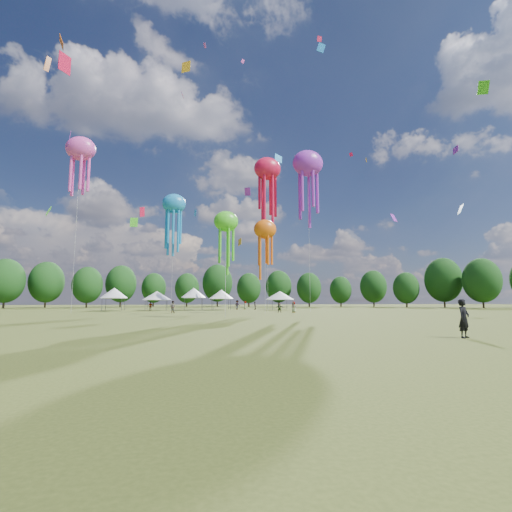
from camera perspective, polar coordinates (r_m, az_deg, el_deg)
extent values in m
plane|color=#384416|center=(19.45, 5.27, -12.34)|extent=(300.00, 300.00, 0.00)
imported|color=black|center=(21.27, 29.55, -8.42)|extent=(0.83, 0.71, 1.92)
imported|color=gray|center=(55.78, -12.81, -7.73)|extent=(1.03, 0.90, 1.78)
imported|color=gray|center=(77.65, -1.69, -7.65)|extent=(0.60, 0.87, 1.70)
imported|color=gray|center=(75.65, -0.18, -7.70)|extent=(0.76, 0.90, 1.62)
imported|color=gray|center=(77.44, -2.93, -7.57)|extent=(1.42, 1.18, 1.90)
imported|color=gray|center=(70.66, -16.07, -7.50)|extent=(1.00, 0.61, 1.59)
imported|color=gray|center=(58.40, 3.66, -7.97)|extent=(1.47, 0.71, 1.52)
imported|color=gray|center=(60.89, -12.86, -7.67)|extent=(0.72, 0.75, 1.73)
imported|color=gray|center=(58.27, 5.88, -7.87)|extent=(0.94, 0.97, 1.68)
cylinder|color=#47474C|center=(71.39, -22.79, -6.98)|extent=(0.08, 0.08, 2.20)
cylinder|color=#47474C|center=(74.68, -22.27, -6.98)|extent=(0.08, 0.08, 2.20)
cylinder|color=#47474C|center=(70.79, -20.11, -7.10)|extent=(0.08, 0.08, 2.20)
cylinder|color=#47474C|center=(74.10, -19.70, -7.09)|extent=(0.08, 0.08, 2.20)
cube|color=white|center=(72.71, -21.18, -6.13)|extent=(3.76, 3.76, 0.10)
cone|color=white|center=(72.73, -21.14, -5.35)|extent=(4.88, 4.88, 1.89)
cylinder|color=#47474C|center=(70.58, -16.81, -7.36)|extent=(0.08, 0.08, 1.88)
cylinder|color=#47474C|center=(74.29, -16.52, -7.33)|extent=(0.08, 0.08, 1.88)
cylinder|color=#47474C|center=(70.30, -13.76, -7.46)|extent=(0.08, 0.08, 1.88)
cylinder|color=#47474C|center=(74.03, -13.62, -7.42)|extent=(0.08, 0.08, 1.88)
cube|color=white|center=(72.27, -15.15, -6.61)|extent=(4.13, 4.13, 0.10)
cone|color=white|center=(72.27, -15.13, -5.93)|extent=(5.37, 5.37, 1.61)
cylinder|color=#47474C|center=(75.19, -11.02, -7.31)|extent=(0.08, 0.08, 2.33)
cylinder|color=#47474C|center=(78.72, -11.02, -7.28)|extent=(0.08, 0.08, 2.33)
cylinder|color=#47474C|center=(75.27, -8.31, -7.36)|extent=(0.08, 0.08, 2.33)
cylinder|color=#47474C|center=(78.81, -8.43, -7.34)|extent=(0.08, 0.08, 2.33)
cube|color=white|center=(76.98, -9.68, -6.42)|extent=(3.93, 3.93, 0.10)
cone|color=white|center=(76.99, -9.66, -5.64)|extent=(5.12, 5.12, 2.00)
cylinder|color=#47474C|center=(73.91, -6.67, -7.48)|extent=(0.08, 0.08, 2.11)
cylinder|color=#47474C|center=(77.38, -6.86, -7.45)|extent=(0.08, 0.08, 2.11)
cylinder|color=#47474C|center=(74.25, -3.96, -7.51)|extent=(0.08, 0.08, 2.11)
cylinder|color=#47474C|center=(77.71, -4.28, -7.48)|extent=(0.08, 0.08, 2.11)
cube|color=white|center=(75.79, -5.43, -6.65)|extent=(3.89, 3.89, 0.10)
cone|color=white|center=(75.80, -5.42, -5.93)|extent=(5.05, 5.05, 1.81)
cylinder|color=#47474C|center=(71.60, 2.56, -7.61)|extent=(0.08, 0.08, 1.94)
cylinder|color=#47474C|center=(75.52, 1.84, -7.57)|extent=(0.08, 0.08, 1.94)
cylinder|color=#47474C|center=(72.64, 5.67, -7.57)|extent=(0.08, 0.08, 1.94)
cylinder|color=#47474C|center=(76.51, 4.81, -7.55)|extent=(0.08, 0.08, 1.94)
cube|color=white|center=(74.03, 3.71, -6.79)|extent=(4.42, 4.42, 0.10)
cone|color=white|center=(74.04, 3.71, -6.10)|extent=(5.75, 5.75, 1.67)
ellipsoid|color=#177EC5|center=(60.48, -12.60, 7.92)|extent=(3.70, 2.59, 3.15)
cylinder|color=beige|center=(58.90, -12.82, -0.18)|extent=(0.03, 0.03, 17.16)
ellipsoid|color=red|center=(65.40, 1.78, 13.38)|extent=(4.67, 3.27, 3.97)
cylinder|color=beige|center=(62.22, 1.82, 2.73)|extent=(0.03, 0.03, 24.53)
ellipsoid|color=#E15B0E|center=(53.38, 1.41, 4.17)|extent=(3.32, 2.32, 2.82)
cylinder|color=beige|center=(52.55, 1.43, -2.32)|extent=(0.03, 0.03, 12.10)
ellipsoid|color=#DF41AA|center=(64.21, -25.53, 14.79)|extent=(4.36, 3.05, 3.71)
cylinder|color=beige|center=(60.87, -26.14, 3.82)|extent=(0.03, 0.03, 24.87)
ellipsoid|color=#45CF22|center=(40.51, -4.66, 5.37)|extent=(2.68, 1.88, 2.28)
cylinder|color=beige|center=(39.73, -4.74, -2.01)|extent=(0.03, 0.03, 10.45)
ellipsoid|color=purple|center=(65.30, 8.04, 14.04)|extent=(5.31, 3.72, 4.51)
cylinder|color=beige|center=(61.95, 8.23, 3.12)|extent=(0.03, 0.03, 25.13)
cube|color=#DF41AA|center=(61.36, -11.34, 23.32)|extent=(0.49, 1.06, 1.08)
cube|color=purple|center=(87.38, -1.32, 9.95)|extent=(1.50, 1.39, 1.86)
cube|color=red|center=(84.49, 14.53, 15.00)|extent=(0.73, 0.46, 0.98)
cube|color=#E15B0E|center=(56.51, -27.94, 27.24)|extent=(0.88, 1.16, 1.57)
cube|color=gold|center=(71.07, -2.53, 2.19)|extent=(0.55, 1.44, 1.65)
cube|color=#45CF22|center=(49.28, 31.79, 21.32)|extent=(1.08, 1.12, 1.39)
cube|color=#1980E6|center=(73.56, 10.07, 29.21)|extent=(1.62, 0.17, 1.87)
cube|color=#DF41AA|center=(84.26, -7.95, 29.60)|extent=(0.59, 1.05, 1.03)
cube|color=purple|center=(69.64, 28.56, 14.27)|extent=(0.63, 1.47, 1.59)
cube|color=red|center=(45.59, -27.54, 24.99)|extent=(0.83, 1.38, 1.95)
cube|color=#E15B0E|center=(53.32, -29.61, 24.47)|extent=(0.62, 1.70, 1.82)
cube|color=gold|center=(71.09, -10.80, 26.86)|extent=(1.52, 1.12, 2.16)
cube|color=#45CF22|center=(80.79, -18.41, 4.99)|extent=(1.57, 0.42, 2.01)
cube|color=#177EC5|center=(78.11, 3.50, 14.88)|extent=(1.93, 1.45, 2.39)
cube|color=purple|center=(89.83, 20.58, 5.58)|extent=(1.77, 1.53, 1.87)
cube|color=red|center=(69.76, 9.81, 30.25)|extent=(0.86, 0.08, 1.06)
cube|color=#E15B0E|center=(93.40, 1.42, 7.53)|extent=(0.25, 1.39, 1.66)
cube|color=gold|center=(64.78, 16.72, 14.07)|extent=(0.27, 0.63, 0.80)
cube|color=#45CF22|center=(75.53, -29.49, 6.08)|extent=(1.09, 1.74, 1.79)
cube|color=#1980E6|center=(69.94, -9.41, 6.63)|extent=(0.39, 1.30, 1.52)
cube|color=#177EC5|center=(64.24, 29.13, 6.33)|extent=(0.98, 1.19, 1.58)
cube|color=#DF41AA|center=(97.08, -2.07, 27.95)|extent=(0.95, 0.35, 1.06)
cube|color=purple|center=(44.17, -26.96, 15.93)|extent=(0.56, 1.12, 1.48)
cube|color=red|center=(73.58, -17.24, 6.55)|extent=(0.78, 1.76, 2.11)
cylinder|color=#38281C|center=(105.43, -34.51, -5.80)|extent=(0.44, 0.44, 3.36)
ellipsoid|color=#173E14|center=(105.53, -34.33, -3.18)|extent=(8.40, 8.40, 10.51)
cylinder|color=#38281C|center=(109.92, -29.88, -6.08)|extent=(0.44, 0.44, 3.41)
ellipsoid|color=#173E14|center=(110.02, -29.72, -3.53)|extent=(8.53, 8.53, 10.66)
cylinder|color=#38281C|center=(106.65, -24.80, -6.45)|extent=(0.44, 0.44, 3.07)
ellipsoid|color=#173E14|center=(106.73, -24.68, -4.09)|extent=(7.66, 7.66, 9.58)
cylinder|color=#38281C|center=(113.40, -20.30, -6.55)|extent=(0.44, 0.44, 3.43)
ellipsoid|color=#173E14|center=(113.50, -20.19, -4.06)|extent=(8.58, 8.58, 10.73)
cylinder|color=#38281C|center=(117.93, -15.63, -6.84)|extent=(0.44, 0.44, 2.95)
ellipsoid|color=#173E14|center=(118.00, -15.57, -4.79)|extent=(7.37, 7.37, 9.21)
cylinder|color=#38281C|center=(113.66, -10.69, -7.00)|extent=(0.44, 0.44, 2.89)
ellipsoid|color=#173E14|center=(113.73, -10.65, -4.90)|extent=(7.23, 7.23, 9.04)
cylinder|color=#38281C|center=(118.54, -6.02, -6.84)|extent=(0.44, 0.44, 3.84)
ellipsoid|color=#173E14|center=(118.67, -5.99, -4.18)|extent=(9.60, 9.60, 11.99)
cylinder|color=#38281C|center=(108.64, -1.12, -7.14)|extent=(0.44, 0.44, 2.84)
ellipsoid|color=#173E14|center=(108.70, -1.12, -4.98)|extent=(7.11, 7.11, 8.89)
cylinder|color=#38281C|center=(113.23, 3.55, -7.03)|extent=(0.44, 0.44, 3.16)
ellipsoid|color=#173E14|center=(113.31, 3.53, -4.73)|extent=(7.91, 7.91, 9.88)
cylinder|color=#38281C|center=(109.98, 8.25, -7.05)|extent=(0.44, 0.44, 2.88)
ellipsoid|color=#173E14|center=(110.04, 8.22, -4.90)|extent=(7.21, 7.21, 9.01)
cylinder|color=#38281C|center=(115.77, 13.04, -7.00)|extent=(0.44, 0.44, 2.63)
ellipsoid|color=#173E14|center=(115.81, 12.99, -5.13)|extent=(6.57, 6.57, 8.22)
cylinder|color=#38281C|center=(116.60, 17.81, -6.72)|extent=(0.44, 0.44, 3.13)
ellipsoid|color=#173E14|center=(116.68, 17.73, -4.52)|extent=(7.81, 7.81, 9.77)
cylinder|color=#38281C|center=(107.97, 22.34, -6.66)|extent=(0.44, 0.44, 2.72)
ellipsoid|color=#173E14|center=(108.03, 22.24, -4.59)|extent=(6.80, 6.80, 8.50)
cylinder|color=#38281C|center=(111.05, 27.20, -6.13)|extent=(0.44, 0.44, 3.81)
ellipsoid|color=#173E14|center=(111.18, 27.04, -3.31)|extent=(9.52, 9.52, 11.90)
cylinder|color=#38281C|center=(106.41, 31.78, -5.93)|extent=(0.44, 0.44, 3.51)
ellipsoid|color=#173E14|center=(106.53, 31.60, -3.23)|extent=(8.78, 8.78, 10.97)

